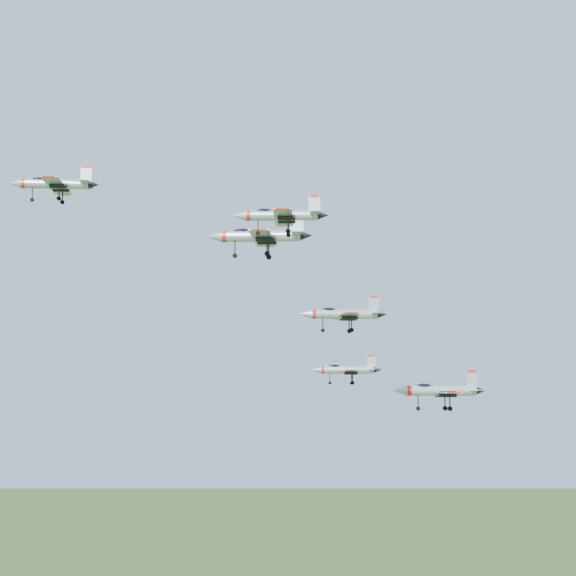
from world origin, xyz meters
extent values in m
cylinder|color=#B1B7BF|center=(-26.35, 7.76, 150.70)|extent=(9.06, 2.54, 1.29)
cone|color=#B1B7BF|center=(-31.67, 8.51, 150.70)|extent=(1.96, 1.53, 1.29)
cone|color=black|center=(-21.22, 7.03, 150.70)|extent=(1.53, 1.29, 1.10)
ellipsoid|color=black|center=(-28.52, 8.06, 151.19)|extent=(2.30, 1.23, 0.82)
cube|color=#B1B7BF|center=(-26.54, 4.97, 150.45)|extent=(2.88, 4.66, 0.14)
cube|color=#B1B7BF|center=(-25.76, 10.49, 150.45)|extent=(2.88, 4.66, 0.14)
cube|color=#B1B7BF|center=(-22.31, 7.18, 152.04)|extent=(1.50, 0.33, 2.09)
cube|color=red|center=(-22.31, 7.18, 153.14)|extent=(1.10, 0.29, 0.35)
cylinder|color=#B1B7BF|center=(0.05, -3.22, 142.53)|extent=(10.08, 4.09, 1.45)
cone|color=#B1B7BF|center=(-5.76, -1.61, 142.53)|extent=(2.33, 1.94, 1.45)
cone|color=black|center=(5.65, -4.77, 142.53)|extent=(1.84, 1.61, 1.23)
ellipsoid|color=black|center=(-2.32, -2.56, 143.07)|extent=(2.65, 1.66, 0.92)
cube|color=#B1B7BF|center=(-0.57, -6.30, 142.25)|extent=(3.79, 5.42, 0.16)
cube|color=#B1B7BF|center=(1.10, -0.27, 142.25)|extent=(3.79, 5.42, 0.16)
cube|color=#B1B7BF|center=(4.47, -4.45, 144.03)|extent=(1.65, 0.58, 2.35)
cube|color=red|center=(4.47, -4.45, 145.26)|extent=(1.23, 0.48, 0.39)
cylinder|color=#B1B7BF|center=(-0.25, -17.92, 142.04)|extent=(7.90, 2.91, 1.13)
cone|color=#B1B7BF|center=(-4.83, -16.83, 142.04)|extent=(1.79, 1.46, 1.13)
cone|color=black|center=(4.16, -18.96, 142.04)|extent=(1.41, 1.22, 0.96)
ellipsoid|color=black|center=(-2.12, -17.48, 142.46)|extent=(2.05, 1.24, 0.72)
cube|color=#B1B7BF|center=(-0.65, -20.33, 141.82)|extent=(2.84, 4.19, 0.12)
cube|color=#B1B7BF|center=(0.48, -15.58, 141.82)|extent=(2.84, 4.19, 0.12)
cube|color=#B1B7BF|center=(3.22, -18.74, 143.21)|extent=(1.30, 0.40, 1.83)
cube|color=red|center=(3.22, -18.74, 144.17)|extent=(0.96, 0.34, 0.31)
cylinder|color=#B1B7BF|center=(15.41, 10.76, 125.93)|extent=(7.75, 2.70, 1.11)
cone|color=#B1B7BF|center=(10.90, 11.73, 125.93)|extent=(1.74, 1.41, 1.11)
cone|color=black|center=(19.75, 9.83, 125.93)|extent=(1.37, 1.17, 0.94)
ellipsoid|color=black|center=(13.57, 11.16, 126.34)|extent=(2.00, 1.17, 0.70)
cube|color=#B1B7BF|center=(15.07, 8.39, 125.71)|extent=(2.71, 4.09, 0.12)
cube|color=#B1B7BF|center=(16.08, 13.07, 125.71)|extent=(2.71, 4.09, 0.12)
cube|color=#B1B7BF|center=(18.83, 10.03, 127.08)|extent=(1.27, 0.37, 1.79)
cube|color=red|center=(18.83, 10.03, 128.02)|extent=(0.94, 0.31, 0.30)
cylinder|color=#B1B7BF|center=(8.40, -12.33, 131.84)|extent=(7.76, 2.15, 1.11)
cone|color=#B1B7BF|center=(3.83, -11.70, 131.84)|extent=(1.67, 1.31, 1.11)
cone|color=black|center=(12.79, -12.93, 131.84)|extent=(1.31, 1.10, 0.94)
ellipsoid|color=black|center=(6.54, -12.07, 132.25)|extent=(1.97, 1.05, 0.70)
cube|color=#B1B7BF|center=(8.24, -14.72, 131.62)|extent=(2.46, 3.99, 0.12)
cube|color=#B1B7BF|center=(8.89, -9.98, 131.62)|extent=(2.46, 3.99, 0.12)
cube|color=#B1B7BF|center=(11.86, -12.80, 132.99)|extent=(1.28, 0.28, 1.79)
cube|color=red|center=(11.86, -12.80, 133.93)|extent=(0.95, 0.25, 0.30)
cylinder|color=#B1B7BF|center=(24.79, -1.43, 122.93)|extent=(9.52, 2.51, 1.36)
cone|color=#B1B7BF|center=(19.18, -0.74, 122.93)|extent=(2.04, 1.58, 1.36)
cone|color=black|center=(30.20, -2.10, 122.93)|extent=(1.60, 1.33, 1.16)
ellipsoid|color=black|center=(22.51, -1.15, 123.44)|extent=(2.41, 1.25, 0.86)
cube|color=#B1B7BF|center=(24.64, -4.37, 122.67)|extent=(2.95, 4.87, 0.15)
cube|color=#B1B7BF|center=(25.36, 1.45, 122.67)|extent=(2.95, 4.87, 0.15)
cube|color=#B1B7BF|center=(29.05, -1.96, 124.34)|extent=(1.57, 0.32, 2.20)
cube|color=red|center=(29.05, -1.96, 125.49)|extent=(1.16, 0.29, 0.37)
camera|label=1|loc=(-17.55, -102.31, 123.12)|focal=50.00mm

